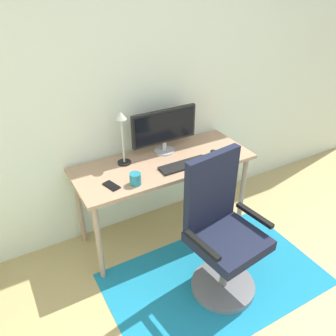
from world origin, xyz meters
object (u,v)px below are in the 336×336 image
(desk, at_px, (164,170))
(computer_mouse, at_px, (215,153))
(coffee_cup, at_px, (135,179))
(keyboard, at_px, (185,165))
(office_chair, at_px, (221,237))
(monitor, at_px, (164,128))
(cell_phone, at_px, (111,186))
(desk_lamp, at_px, (122,131))

(desk, xyz_separation_m, computer_mouse, (0.44, -0.11, 0.10))
(coffee_cup, bearing_deg, keyboard, 5.83)
(computer_mouse, bearing_deg, office_chair, -120.86)
(monitor, bearing_deg, coffee_cup, -141.70)
(monitor, bearing_deg, cell_phone, -154.83)
(computer_mouse, bearing_deg, desk, 166.69)
(desk, distance_m, desk_lamp, 0.49)
(monitor, xyz_separation_m, office_chair, (-0.03, -0.90, -0.50))
(office_chair, bearing_deg, desk_lamp, 104.95)
(desk, bearing_deg, keyboard, -50.80)
(computer_mouse, bearing_deg, coffee_cup, -173.96)
(desk, distance_m, cell_phone, 0.54)
(cell_phone, bearing_deg, desk_lamp, 34.01)
(monitor, height_order, desk_lamp, desk_lamp)
(computer_mouse, bearing_deg, desk_lamp, 161.91)
(office_chair, bearing_deg, coffee_cup, 119.09)
(monitor, bearing_deg, desk, -120.70)
(monitor, height_order, office_chair, monitor)
(monitor, relative_size, coffee_cup, 6.46)
(cell_phone, distance_m, desk_lamp, 0.45)
(cell_phone, bearing_deg, monitor, 8.58)
(monitor, distance_m, computer_mouse, 0.48)
(desk_lamp, bearing_deg, computer_mouse, -18.09)
(computer_mouse, relative_size, cell_phone, 0.74)
(desk, relative_size, monitor, 2.55)
(keyboard, relative_size, cell_phone, 3.07)
(monitor, distance_m, coffee_cup, 0.58)
(cell_phone, bearing_deg, coffee_cup, -36.20)
(desk_lamp, bearing_deg, keyboard, -34.11)
(monitor, distance_m, cell_phone, 0.70)
(keyboard, bearing_deg, cell_phone, 178.79)
(desk, height_order, cell_phone, cell_phone)
(desk, relative_size, coffee_cup, 16.45)
(cell_phone, xyz_separation_m, desk_lamp, (0.22, 0.26, 0.29))
(keyboard, relative_size, coffee_cup, 4.70)
(monitor, distance_m, office_chair, 1.03)
(coffee_cup, bearing_deg, desk_lamp, 81.49)
(desk, bearing_deg, coffee_cup, -151.26)
(office_chair, bearing_deg, monitor, 80.88)
(computer_mouse, distance_m, coffee_cup, 0.79)
(keyboard, distance_m, cell_phone, 0.63)
(cell_phone, bearing_deg, computer_mouse, -15.21)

